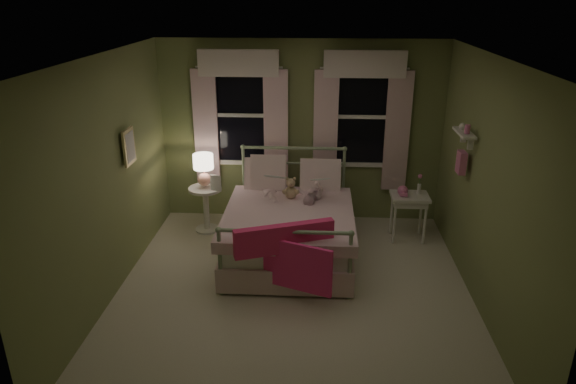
# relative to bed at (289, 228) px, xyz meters

# --- Properties ---
(room_shell) EXTENTS (4.20, 4.20, 4.20)m
(room_shell) POSITION_rel_bed_xyz_m (0.10, -0.88, 0.92)
(room_shell) COLOR #EEE4CE
(room_shell) RESTS_ON ground
(bed) EXTENTS (1.58, 2.04, 1.18)m
(bed) POSITION_rel_bed_xyz_m (0.00, 0.00, 0.00)
(bed) COLOR white
(bed) RESTS_ON ground
(pink_throw) EXTENTS (1.07, 0.53, 0.71)m
(pink_throw) POSITION_rel_bed_xyz_m (0.01, -1.02, 0.23)
(pink_throw) COLOR #EA2D6C
(pink_throw) RESTS_ON bed
(child_left) EXTENTS (0.28, 0.22, 0.67)m
(child_left) POSITION_rel_bed_xyz_m (-0.27, 0.43, 0.53)
(child_left) COLOR #F7D1DD
(child_left) RESTS_ON bed
(child_right) EXTENTS (0.43, 0.36, 0.78)m
(child_right) POSITION_rel_bed_xyz_m (0.29, 0.43, 0.58)
(child_right) COLOR #F7D1DD
(child_right) RESTS_ON bed
(book_left) EXTENTS (0.23, 0.18, 0.26)m
(book_left) POSITION_rel_bed_xyz_m (-0.27, 0.18, 0.59)
(book_left) COLOR beige
(book_left) RESTS_ON child_left
(book_right) EXTENTS (0.22, 0.16, 0.26)m
(book_right) POSITION_rel_bed_xyz_m (0.29, 0.18, 0.54)
(book_right) COLOR beige
(book_right) RESTS_ON child_right
(teddy_bear) EXTENTS (0.22, 0.18, 0.30)m
(teddy_bear) POSITION_rel_bed_xyz_m (0.01, 0.27, 0.42)
(teddy_bear) COLOR tan
(teddy_bear) RESTS_ON bed
(nightstand_left) EXTENTS (0.46, 0.46, 0.65)m
(nightstand_left) POSITION_rel_bed_xyz_m (-1.21, 0.65, 0.04)
(nightstand_left) COLOR white
(nightstand_left) RESTS_ON ground
(table_lamp) EXTENTS (0.28, 0.28, 0.45)m
(table_lamp) POSITION_rel_bed_xyz_m (-1.21, 0.65, 0.58)
(table_lamp) COLOR #F5A491
(table_lamp) RESTS_ON nightstand_left
(book_nightstand) EXTENTS (0.23, 0.27, 0.02)m
(book_nightstand) POSITION_rel_bed_xyz_m (-1.11, 0.57, 0.28)
(book_nightstand) COLOR beige
(book_nightstand) RESTS_ON nightstand_left
(nightstand_right) EXTENTS (0.50, 0.40, 0.64)m
(nightstand_right) POSITION_rel_bed_xyz_m (1.59, 0.54, 0.17)
(nightstand_right) COLOR white
(nightstand_right) RESTS_ON ground
(pink_toy) EXTENTS (0.14, 0.19, 0.14)m
(pink_toy) POSITION_rel_bed_xyz_m (1.49, 0.53, 0.33)
(pink_toy) COLOR pink
(pink_toy) RESTS_ON nightstand_right
(bud_vase) EXTENTS (0.06, 0.06, 0.28)m
(bud_vase) POSITION_rel_bed_xyz_m (1.71, 0.59, 0.41)
(bud_vase) COLOR white
(bud_vase) RESTS_ON nightstand_right
(window_left) EXTENTS (1.34, 0.13, 1.96)m
(window_left) POSITION_rel_bed_xyz_m (-0.75, 1.15, 1.25)
(window_left) COLOR black
(window_left) RESTS_ON room_shell
(window_right) EXTENTS (1.34, 0.13, 1.96)m
(window_right) POSITION_rel_bed_xyz_m (0.95, 1.15, 1.25)
(window_right) COLOR black
(window_right) RESTS_ON room_shell
(wall_shelf) EXTENTS (0.15, 0.50, 0.60)m
(wall_shelf) POSITION_rel_bed_xyz_m (1.99, -0.18, 1.15)
(wall_shelf) COLOR white
(wall_shelf) RESTS_ON room_shell
(framed_picture) EXTENTS (0.03, 0.32, 0.42)m
(framed_picture) POSITION_rel_bed_xyz_m (-1.85, -0.28, 1.12)
(framed_picture) COLOR beige
(framed_picture) RESTS_ON room_shell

